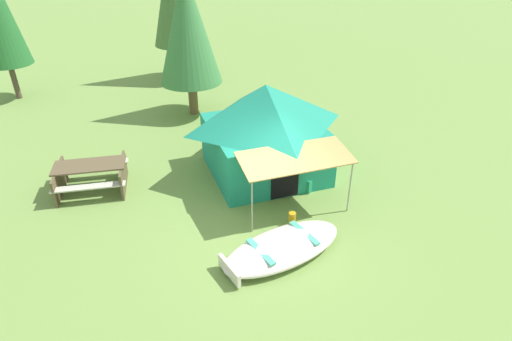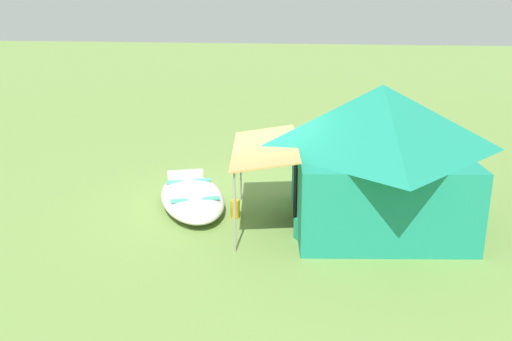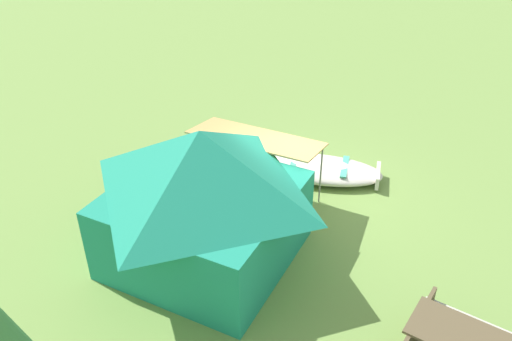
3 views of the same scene
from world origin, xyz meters
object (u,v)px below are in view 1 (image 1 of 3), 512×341
Objects in this scene: cooler_box at (306,183)px; pine_tree_back_right at (188,27)px; beached_rowboat at (282,247)px; fuel_can at (292,219)px; picnic_table at (91,174)px; canvas_cabin_tent at (265,129)px.

pine_tree_back_right is at bearing 111.74° from cooler_box.
beached_rowboat is 1.10m from fuel_can.
fuel_can is (4.78, -2.72, -0.31)m from picnic_table.
picnic_table reaches higher than cooler_box.
pine_tree_back_right is (-2.43, 6.09, 3.00)m from cooler_box.
canvas_cabin_tent is at bearing 126.23° from cooler_box.
beached_rowboat is 2.79m from cooler_box.
picnic_table is at bearing 150.41° from fuel_can.
canvas_cabin_tent is 5.48m from pine_tree_back_right.
canvas_cabin_tent is 0.88× the size of pine_tree_back_right.
pine_tree_back_right is (-1.59, 7.55, 3.02)m from fuel_can.
cooler_box is 1.28× the size of fuel_can.
fuel_can is at bearing -78.09° from pine_tree_back_right.
canvas_cabin_tent reaches higher than cooler_box.
canvas_cabin_tent is 4.84m from picnic_table.
cooler_box is at bearing -53.77° from canvas_cabin_tent.
beached_rowboat is 1.68× the size of picnic_table.
canvas_cabin_tent is 10.27× the size of cooler_box.
canvas_cabin_tent reaches higher than picnic_table.
fuel_can is at bearing -89.54° from canvas_cabin_tent.
beached_rowboat reaches higher than fuel_can.
cooler_box reaches higher than fuel_can.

